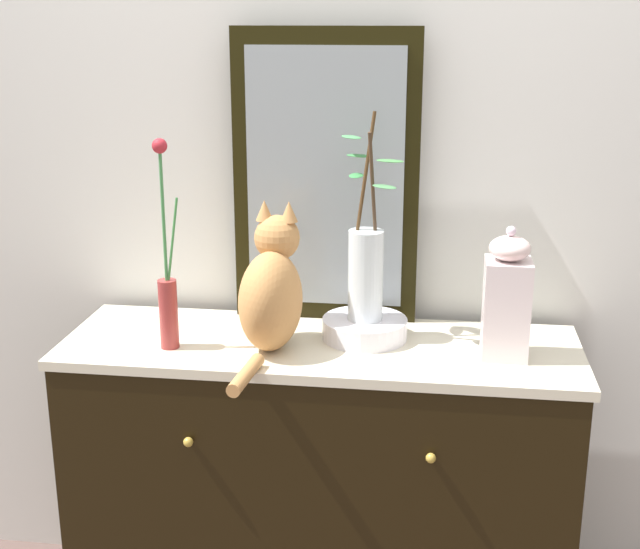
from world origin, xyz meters
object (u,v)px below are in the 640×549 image
(cat_sitting, at_px, (271,292))
(vase_slim_green, at_px, (168,292))
(vase_glass_clear, at_px, (366,269))
(sideboard, at_px, (320,489))
(mirror_leaning, at_px, (325,179))
(bowl_porcelain, at_px, (365,328))
(jar_lidded_porcelain, at_px, (507,299))

(cat_sitting, bearing_deg, vase_slim_green, -172.42)
(vase_glass_clear, bearing_deg, vase_slim_green, -164.73)
(sideboard, distance_m, mirror_leaning, 0.82)
(sideboard, distance_m, bowl_porcelain, 0.46)
(mirror_leaning, bearing_deg, vase_slim_green, -142.47)
(mirror_leaning, xyz_separation_m, vase_slim_green, (-0.35, -0.27, -0.24))
(bowl_porcelain, xyz_separation_m, jar_lidded_porcelain, (0.34, -0.07, 0.12))
(sideboard, xyz_separation_m, jar_lidded_porcelain, (0.45, -0.03, 0.56))
(bowl_porcelain, bearing_deg, sideboard, -156.07)
(mirror_leaning, bearing_deg, jar_lidded_porcelain, -25.16)
(vase_glass_clear, bearing_deg, cat_sitting, -156.66)
(vase_slim_green, relative_size, vase_glass_clear, 1.00)
(vase_slim_green, bearing_deg, vase_glass_clear, 15.27)
(vase_glass_clear, distance_m, jar_lidded_porcelain, 0.35)
(cat_sitting, xyz_separation_m, bowl_porcelain, (0.22, 0.09, -0.12))
(sideboard, relative_size, jar_lidded_porcelain, 4.03)
(mirror_leaning, relative_size, vase_slim_green, 1.48)
(vase_slim_green, height_order, vase_glass_clear, vase_glass_clear)
(vase_slim_green, bearing_deg, bowl_porcelain, 15.16)
(jar_lidded_porcelain, bearing_deg, bowl_porcelain, 167.74)
(cat_sitting, bearing_deg, vase_glass_clear, 23.34)
(mirror_leaning, bearing_deg, bowl_porcelain, -49.97)
(sideboard, bearing_deg, cat_sitting, -157.65)
(mirror_leaning, distance_m, cat_sitting, 0.35)
(mirror_leaning, distance_m, bowl_porcelain, 0.40)
(sideboard, relative_size, vase_glass_clear, 2.51)
(mirror_leaning, height_order, jar_lidded_porcelain, mirror_leaning)
(jar_lidded_porcelain, bearing_deg, vase_slim_green, -176.24)
(vase_slim_green, xyz_separation_m, vase_glass_clear, (0.47, 0.13, 0.04))
(vase_slim_green, distance_m, vase_glass_clear, 0.49)
(jar_lidded_porcelain, bearing_deg, cat_sitting, -177.95)
(mirror_leaning, xyz_separation_m, vase_glass_clear, (0.12, -0.14, -0.20))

